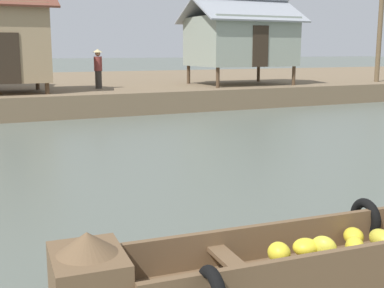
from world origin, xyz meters
The scene contains 6 objects.
ground_plane centered at (0.00, 10.00, 0.00)m, with size 300.00×300.00×0.00m, color #596056.
riverbank_strip centered at (0.00, 28.31, 0.43)m, with size 160.00×20.00×0.86m, color #756047.
banana_boat centered at (-0.57, 4.27, 0.31)m, with size 5.29×1.51×0.86m.
stilt_house_mid_right centered at (-2.14, 20.59, 2.80)m, with size 3.74×3.29×4.05m.
stilt_house_right centered at (8.45, 21.08, 2.94)m, with size 5.12×3.93×4.06m.
vendor_person centered at (1.61, 21.25, 1.79)m, with size 0.44×0.44×1.66m.
Camera 1 is at (-3.84, 0.15, 2.47)m, focal length 46.96 mm.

